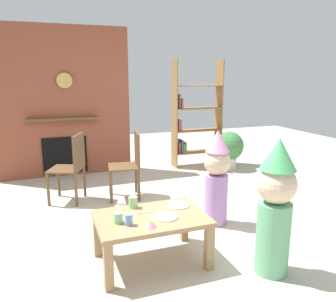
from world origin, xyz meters
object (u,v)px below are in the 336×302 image
at_px(paper_cup_near_right, 118,218).
at_px(birthday_cake_slice, 151,224).
at_px(paper_plate_front, 166,217).
at_px(child_with_cone_hat, 275,204).
at_px(dining_chair_left, 72,164).
at_px(paper_plate_rear, 178,205).
at_px(paper_cup_near_left, 129,220).
at_px(dining_chair_middle, 130,161).
at_px(paper_cup_center, 133,202).
at_px(coffee_table, 151,224).
at_px(potted_plant_tall, 229,148).
at_px(child_in_pink, 217,175).
at_px(bookshelf, 194,119).

bearing_deg(paper_cup_near_right, birthday_cake_slice, -37.55).
bearing_deg(paper_plate_front, child_with_cone_hat, -28.57).
bearing_deg(dining_chair_left, paper_plate_rear, 139.99).
bearing_deg(paper_cup_near_left, child_with_cone_hat, -19.15).
bearing_deg(dining_chair_middle, paper_cup_center, 85.56).
relative_size(paper_plate_front, birthday_cake_slice, 2.13).
bearing_deg(child_with_cone_hat, dining_chair_middle, -43.81).
bearing_deg(dining_chair_left, coffee_table, 129.43).
bearing_deg(paper_cup_near_right, coffee_table, 7.31).
relative_size(coffee_table, potted_plant_tall, 1.42).
height_order(child_in_pink, dining_chair_left, child_in_pink).
height_order(paper_cup_near_right, paper_plate_front, paper_cup_near_right).
bearing_deg(bookshelf, child_with_cone_hat, -103.51).
bearing_deg(birthday_cake_slice, child_in_pink, 36.71).
bearing_deg(child_with_cone_hat, paper_plate_rear, -18.11).
distance_m(coffee_table, child_in_pink, 1.08).
bearing_deg(bookshelf, paper_plate_front, -118.38).
bearing_deg(paper_cup_near_left, birthday_cake_slice, -34.42).
height_order(coffee_table, paper_plate_front, paper_plate_front).
distance_m(coffee_table, potted_plant_tall, 3.32).
xyz_separation_m(paper_plate_rear, birthday_cake_slice, (-0.38, -0.35, 0.03)).
relative_size(bookshelf, dining_chair_left, 2.11).
height_order(birthday_cake_slice, dining_chair_left, dining_chair_left).
relative_size(paper_cup_near_left, paper_cup_center, 0.91).
distance_m(paper_cup_near_right, child_with_cone_hat, 1.29).
bearing_deg(paper_cup_near_right, dining_chair_middle, 72.74).
bearing_deg(paper_cup_center, bookshelf, 55.70).
distance_m(dining_chair_left, dining_chair_middle, 0.75).
relative_size(paper_cup_near_right, potted_plant_tall, 0.13).
bearing_deg(paper_cup_near_left, dining_chair_middle, 75.57).
distance_m(dining_chair_middle, potted_plant_tall, 2.14).
height_order(paper_plate_rear, dining_chair_middle, dining_chair_middle).
bearing_deg(paper_plate_rear, potted_plant_tall, 50.67).
xyz_separation_m(paper_cup_near_left, birthday_cake_slice, (0.15, -0.11, -0.02)).
xyz_separation_m(bookshelf, paper_cup_center, (-1.82, -2.67, -0.37)).
bearing_deg(paper_cup_near_right, paper_plate_rear, 16.65).
relative_size(bookshelf, paper_plate_front, 8.92).
bearing_deg(paper_cup_near_right, paper_plate_front, -4.12).
relative_size(paper_cup_center, paper_plate_rear, 0.49).
bearing_deg(dining_chair_left, child_with_cone_hat, 145.31).
bearing_deg(paper_plate_rear, child_in_pink, 31.97).
relative_size(paper_plate_rear, potted_plant_tall, 0.32).
height_order(paper_cup_near_left, paper_plate_front, paper_cup_near_left).
bearing_deg(paper_cup_near_right, paper_cup_center, 54.87).
relative_size(paper_plate_rear, child_with_cone_hat, 0.18).
height_order(bookshelf, paper_cup_near_left, bookshelf).
bearing_deg(paper_cup_center, potted_plant_tall, 43.91).
bearing_deg(dining_chair_left, paper_plate_front, 132.09).
bearing_deg(coffee_table, birthday_cake_slice, -108.01).
relative_size(paper_plate_front, dining_chair_left, 0.24).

